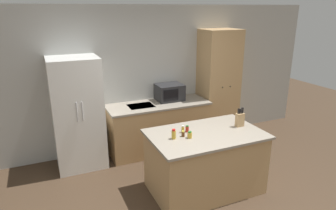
{
  "coord_description": "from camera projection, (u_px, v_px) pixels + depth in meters",
  "views": [
    {
      "loc": [
        -1.73,
        -2.79,
        2.54
      ],
      "look_at": [
        0.11,
        1.4,
        1.05
      ],
      "focal_mm": 32.0,
      "sensor_mm": 36.0,
      "label": 1
    }
  ],
  "objects": [
    {
      "name": "wall_back",
      "position": [
        143.0,
        79.0,
        5.51
      ],
      "size": [
        7.2,
        0.06,
        2.6
      ],
      "color": "#B2B2AD",
      "rests_on": "ground_plane"
    },
    {
      "name": "spice_bottle_green_herb",
      "position": [
        187.0,
        129.0,
        4.17
      ],
      "size": [
        0.05,
        0.05,
        0.09
      ],
      "color": "#B2281E",
      "rests_on": "kitchen_island"
    },
    {
      "name": "refrigerator",
      "position": [
        78.0,
        114.0,
        4.83
      ],
      "size": [
        0.77,
        0.69,
        1.82
      ],
      "color": "white",
      "rests_on": "ground_plane"
    },
    {
      "name": "spice_bottle_amber_oil",
      "position": [
        183.0,
        134.0,
        4.02
      ],
      "size": [
        0.04,
        0.04,
        0.08
      ],
      "color": "#563319",
      "rests_on": "kitchen_island"
    },
    {
      "name": "spice_bottle_pale_salt",
      "position": [
        190.0,
        135.0,
        3.97
      ],
      "size": [
        0.06,
        0.06,
        0.09
      ],
      "color": "gold",
      "rests_on": "kitchen_island"
    },
    {
      "name": "knife_block",
      "position": [
        240.0,
        119.0,
        4.35
      ],
      "size": [
        0.12,
        0.07,
        0.28
      ],
      "color": "tan",
      "rests_on": "kitchen_island"
    },
    {
      "name": "kitchen_island",
      "position": [
        205.0,
        162.0,
        4.28
      ],
      "size": [
        1.58,
        0.99,
        0.89
      ],
      "color": "tan",
      "rests_on": "ground_plane"
    },
    {
      "name": "pantry_cabinet",
      "position": [
        218.0,
        86.0,
        5.87
      ],
      "size": [
        0.71,
        0.56,
        2.17
      ],
      "color": "tan",
      "rests_on": "ground_plane"
    },
    {
      "name": "microwave",
      "position": [
        170.0,
        92.0,
        5.54
      ],
      "size": [
        0.48,
        0.39,
        0.3
      ],
      "color": "#232326",
      "rests_on": "back_counter"
    },
    {
      "name": "back_counter",
      "position": [
        158.0,
        127.0,
        5.51
      ],
      "size": [
        1.85,
        0.7,
        0.9
      ],
      "color": "tan",
      "rests_on": "ground_plane"
    },
    {
      "name": "spice_bottle_short_red",
      "position": [
        183.0,
        129.0,
        4.15
      ],
      "size": [
        0.04,
        0.04,
        0.1
      ],
      "color": "gold",
      "rests_on": "kitchen_island"
    },
    {
      "name": "spice_bottle_tall_dark",
      "position": [
        174.0,
        134.0,
        3.94
      ],
      "size": [
        0.06,
        0.06,
        0.14
      ],
      "color": "gold",
      "rests_on": "kitchen_island"
    }
  ]
}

